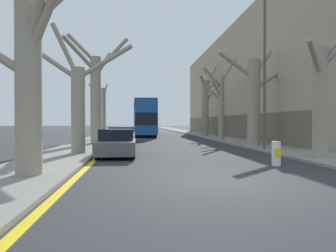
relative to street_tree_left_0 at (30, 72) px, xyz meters
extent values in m
plane|color=#2B2D30|center=(5.72, -1.11, -3.21)|extent=(300.00, 300.00, 0.00)
cube|color=gray|center=(-0.40, 48.89, -3.15)|extent=(3.08, 120.00, 0.12)
cube|color=gray|center=(11.85, 48.89, -3.15)|extent=(3.08, 120.00, 0.12)
cube|color=tan|center=(18.39, 28.53, 2.86)|extent=(10.00, 43.80, 12.15)
cube|color=#6B5E4C|center=(13.37, 28.53, -2.00)|extent=(0.12, 42.92, 2.43)
cube|color=yellow|center=(1.32, 48.89, -3.21)|extent=(0.24, 120.00, 0.01)
cylinder|color=gray|center=(-0.06, 0.05, -0.49)|extent=(0.78, 0.78, 5.44)
cylinder|color=gray|center=(0.50, -0.34, 1.49)|extent=(1.48, 1.14, 2.31)
cylinder|color=gray|center=(0.21, 7.06, -0.95)|extent=(0.71, 0.71, 4.53)
cylinder|color=gray|center=(-0.39, 6.89, 2.13)|extent=(1.48, 0.64, 2.75)
cylinder|color=gray|center=(1.58, 7.19, 1.68)|extent=(2.91, 0.52, 1.98)
cylinder|color=gray|center=(-0.96, 7.01, 1.52)|extent=(2.48, 0.36, 1.79)
cylinder|color=gray|center=(0.12, 15.28, 0.15)|extent=(0.80, 0.80, 6.72)
cylinder|color=gray|center=(-0.83, 14.03, 3.39)|extent=(2.22, 2.80, 2.24)
cylinder|color=gray|center=(1.32, 15.35, 3.64)|extent=(2.62, 0.43, 2.84)
cylinder|color=gray|center=(0.54, 16.56, 3.12)|extent=(1.16, 2.82, 2.50)
cylinder|color=gray|center=(-0.86, 15.00, 4.06)|extent=(2.23, 0.89, 2.15)
cylinder|color=gray|center=(0.03, 22.47, -0.67)|extent=(0.44, 0.44, 5.08)
cylinder|color=gray|center=(-0.74, 23.41, 2.34)|extent=(1.71, 2.05, 2.46)
cylinder|color=gray|center=(-0.68, 22.58, 1.22)|extent=(1.56, 0.39, 2.17)
cylinder|color=gray|center=(-0.43, 22.84, 1.25)|extent=(1.10, 0.92, 1.48)
cylinder|color=gray|center=(0.16, 23.08, 1.63)|extent=(0.44, 1.35, 1.66)
cylinder|color=gray|center=(11.44, 3.76, -0.65)|extent=(0.66, 0.66, 5.13)
cylinder|color=gray|center=(10.77, 3.05, 1.23)|extent=(1.58, 1.67, 1.37)
cylinder|color=gray|center=(11.46, 12.12, -0.14)|extent=(0.90, 0.90, 6.13)
cylinder|color=gray|center=(10.21, 12.14, 2.52)|extent=(2.68, 0.37, 2.03)
cylinder|color=gray|center=(12.14, 12.31, 2.72)|extent=(1.69, 0.75, 1.91)
cylinder|color=gray|center=(12.60, 12.52, 1.51)|extent=(2.53, 1.15, 1.68)
cylinder|color=gray|center=(11.39, 20.60, -0.14)|extent=(0.57, 0.57, 6.14)
cylinder|color=gray|center=(11.93, 20.07, 3.40)|extent=(1.32, 1.30, 2.15)
cylinder|color=gray|center=(10.49, 20.66, 1.37)|extent=(1.95, 0.34, 1.59)
cylinder|color=gray|center=(10.62, 21.02, 2.64)|extent=(1.76, 1.08, 2.15)
cylinder|color=gray|center=(10.41, 19.94, 2.66)|extent=(2.17, 1.54, 1.86)
cylinder|color=gray|center=(10.82, 20.13, 1.61)|extent=(1.37, 1.17, 1.67)
cylinder|color=gray|center=(11.42, 28.02, 0.12)|extent=(0.80, 0.80, 6.67)
cylinder|color=gray|center=(11.15, 29.52, 4.08)|extent=(0.85, 3.21, 2.42)
cylinder|color=gray|center=(11.03, 27.47, 3.26)|extent=(1.12, 1.43, 1.52)
cylinder|color=gray|center=(12.17, 27.99, 2.82)|extent=(1.72, 0.35, 1.85)
cylinder|color=gray|center=(11.89, 28.68, 1.27)|extent=(1.27, 1.63, 1.43)
cylinder|color=gray|center=(12.20, 28.51, 3.86)|extent=(1.92, 1.35, 3.23)
cube|color=#19519E|center=(4.29, 29.44, -1.62)|extent=(2.53, 10.15, 2.48)
cube|color=#19519E|center=(4.29, 29.44, 0.30)|extent=(2.48, 9.95, 1.37)
cube|color=navy|center=(4.29, 29.44, 1.05)|extent=(2.48, 9.95, 0.12)
cube|color=black|center=(4.29, 29.44, -1.15)|extent=(2.56, 8.93, 1.29)
cube|color=black|center=(4.29, 29.44, 0.37)|extent=(2.56, 8.93, 1.04)
cube|color=black|center=(4.29, 24.39, -1.15)|extent=(2.28, 0.06, 1.35)
cylinder|color=black|center=(3.20, 26.40, -2.68)|extent=(0.30, 1.05, 1.05)
cylinder|color=black|center=(5.39, 26.40, -2.68)|extent=(0.30, 1.05, 1.05)
cylinder|color=black|center=(3.20, 32.28, -2.68)|extent=(0.30, 1.05, 1.05)
cylinder|color=black|center=(5.39, 32.28, -2.68)|extent=(0.30, 1.05, 1.05)
cube|color=#4C5156|center=(2.22, 6.15, -2.71)|extent=(1.86, 3.99, 0.63)
cube|color=black|center=(2.22, 6.39, -2.12)|extent=(1.64, 2.07, 0.55)
cylinder|color=black|center=(1.40, 4.95, -2.91)|extent=(0.20, 0.61, 0.61)
cylinder|color=black|center=(3.04, 4.95, -2.91)|extent=(0.20, 0.61, 0.61)
cylinder|color=black|center=(1.40, 7.34, -2.91)|extent=(0.20, 0.61, 0.61)
cylinder|color=black|center=(3.04, 7.34, -2.91)|extent=(0.20, 0.61, 0.61)
cube|color=olive|center=(2.22, 11.57, -2.71)|extent=(1.72, 4.27, 0.64)
cube|color=black|center=(2.22, 11.83, -2.11)|extent=(1.51, 2.22, 0.57)
cylinder|color=black|center=(1.47, 10.29, -2.89)|extent=(0.20, 0.64, 0.64)
cylinder|color=black|center=(2.97, 10.29, -2.89)|extent=(0.20, 0.64, 0.64)
cylinder|color=black|center=(1.47, 12.85, -2.89)|extent=(0.20, 0.64, 0.64)
cylinder|color=black|center=(2.97, 12.85, -2.89)|extent=(0.20, 0.64, 0.64)
cube|color=olive|center=(2.22, 17.82, -2.73)|extent=(1.82, 3.97, 0.61)
cube|color=black|center=(2.22, 18.05, -2.17)|extent=(1.60, 2.06, 0.51)
cylinder|color=black|center=(1.42, 16.63, -2.91)|extent=(0.20, 0.60, 0.60)
cylinder|color=black|center=(3.02, 16.63, -2.91)|extent=(0.20, 0.60, 0.60)
cylinder|color=black|center=(1.42, 19.01, -2.91)|extent=(0.20, 0.60, 0.60)
cylinder|color=black|center=(3.02, 19.01, -2.91)|extent=(0.20, 0.60, 0.60)
cylinder|color=#4C4F54|center=(10.77, 8.48, 1.41)|extent=(0.16, 0.16, 9.24)
cylinder|color=white|center=(8.66, 2.11, -2.74)|extent=(0.35, 0.35, 0.95)
cube|color=yellow|center=(8.66, 1.93, -2.69)|extent=(0.25, 0.01, 0.34)
camera|label=1|loc=(3.15, -10.23, -1.50)|focal=35.00mm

